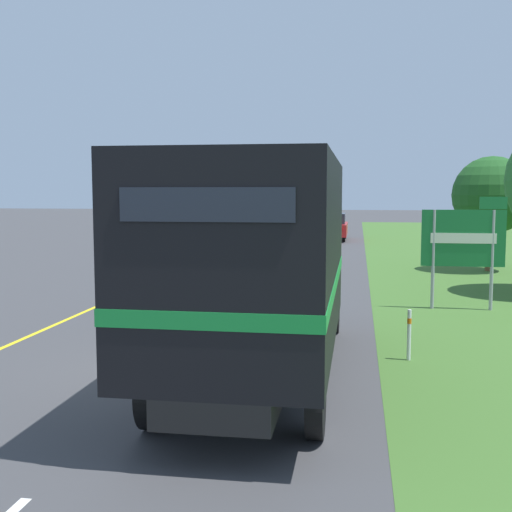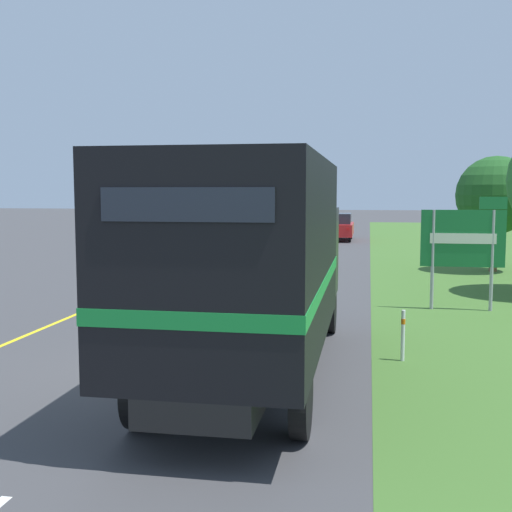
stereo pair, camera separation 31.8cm
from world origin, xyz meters
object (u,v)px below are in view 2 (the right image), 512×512
Objects in this scene: lead_car_red_ahead at (339,226)px; lead_car_blue_ahead at (303,217)px; roadside_tree_mid at (496,195)px; highway_sign at (464,240)px; delineator_post at (403,334)px; horse_trailer_truck at (253,259)px; lead_car_white at (238,242)px.

lead_car_blue_ahead is at bearing 104.16° from lead_car_red_ahead.
roadside_tree_mid reaches higher than lead_car_red_ahead.
roadside_tree_mid is (2.35, 8.77, 1.12)m from highway_sign.
highway_sign is at bearing 71.79° from delineator_post.
horse_trailer_truck reaches higher than delineator_post.
lead_car_white is at bearing 102.38° from horse_trailer_truck.
lead_car_white is 29.60m from lead_car_blue_ahead.
highway_sign is 0.66× the size of roadside_tree_mid.
lead_car_white is 0.94× the size of roadside_tree_mid.
roadside_tree_mid is (6.71, -15.19, 2.08)m from lead_car_red_ahead.
lead_car_blue_ahead is (-3.83, 46.14, -1.11)m from horse_trailer_truck.
lead_car_red_ahead reaches higher than delineator_post.
lead_car_blue_ahead reaches higher than lead_car_red_ahead.
roadside_tree_mid is (10.52, -30.29, 2.08)m from lead_car_blue_ahead.
lead_car_white is 14.94m from lead_car_red_ahead.
lead_car_red_ahead is at bearing 76.01° from lead_car_white.
lead_car_red_ahead is 24.37m from highway_sign.
horse_trailer_truck is 8.30m from highway_sign.
lead_car_blue_ahead is 0.92× the size of roadside_tree_mid.
lead_car_red_ahead is 15.57m from lead_car_blue_ahead.
delineator_post is at bearing -85.06° from lead_car_red_ahead.
roadside_tree_mid reaches higher than highway_sign.
delineator_post is at bearing -108.21° from highway_sign.
lead_car_red_ahead is at bearing 100.31° from highway_sign.
highway_sign is at bearing 58.49° from horse_trailer_truck.
highway_sign is at bearing -79.69° from lead_car_red_ahead.
roadside_tree_mid is 4.73× the size of delineator_post.
horse_trailer_truck reaches higher than lead_car_white.
highway_sign reaches higher than delineator_post.
lead_car_blue_ahead is 4.34× the size of delineator_post.
highway_sign is 3.14× the size of delineator_post.
roadside_tree_mid is at bearing 74.99° from highway_sign.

